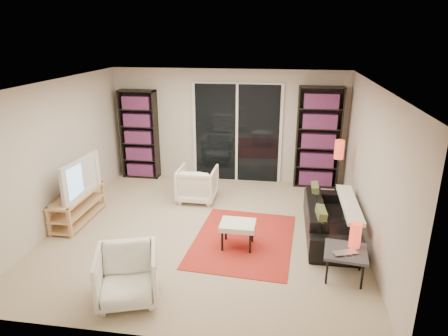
{
  "coord_description": "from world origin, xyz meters",
  "views": [
    {
      "loc": [
        1.19,
        -5.83,
        3.13
      ],
      "look_at": [
        0.25,
        0.3,
        1.0
      ],
      "focal_mm": 32.0,
      "sensor_mm": 36.0,
      "label": 1
    }
  ],
  "objects": [
    {
      "name": "floor",
      "position": [
        0.0,
        0.0,
        0.0
      ],
      "size": [
        5.0,
        5.0,
        0.0
      ],
      "primitive_type": "plane",
      "color": "tan",
      "rests_on": "ground"
    },
    {
      "name": "wall_back",
      "position": [
        0.0,
        2.5,
        1.2
      ],
      "size": [
        5.0,
        0.02,
        2.4
      ],
      "primitive_type": "cube",
      "color": "beige",
      "rests_on": "ground"
    },
    {
      "name": "wall_front",
      "position": [
        0.0,
        -2.5,
        1.2
      ],
      "size": [
        5.0,
        0.02,
        2.4
      ],
      "primitive_type": "cube",
      "color": "beige",
      "rests_on": "ground"
    },
    {
      "name": "wall_left",
      "position": [
        -2.5,
        0.0,
        1.2
      ],
      "size": [
        0.02,
        5.0,
        2.4
      ],
      "primitive_type": "cube",
      "color": "beige",
      "rests_on": "ground"
    },
    {
      "name": "wall_right",
      "position": [
        2.5,
        0.0,
        1.2
      ],
      "size": [
        0.02,
        5.0,
        2.4
      ],
      "primitive_type": "cube",
      "color": "beige",
      "rests_on": "ground"
    },
    {
      "name": "ceiling",
      "position": [
        0.0,
        0.0,
        2.4
      ],
      "size": [
        5.0,
        5.0,
        0.02
      ],
      "primitive_type": "cube",
      "color": "white",
      "rests_on": "wall_back"
    },
    {
      "name": "sliding_door",
      "position": [
        0.2,
        2.46,
        1.05
      ],
      "size": [
        1.92,
        0.08,
        2.16
      ],
      "color": "white",
      "rests_on": "ground"
    },
    {
      "name": "bookshelf_left",
      "position": [
        -1.95,
        2.33,
        0.98
      ],
      "size": [
        0.8,
        0.3,
        1.95
      ],
      "color": "black",
      "rests_on": "ground"
    },
    {
      "name": "bookshelf_right",
      "position": [
        1.9,
        2.33,
        1.05
      ],
      "size": [
        0.9,
        0.3,
        2.1
      ],
      "color": "black",
      "rests_on": "ground"
    },
    {
      "name": "tv_stand",
      "position": [
        -2.26,
        0.02,
        0.26
      ],
      "size": [
        0.41,
        1.29,
        0.5
      ],
      "color": "#D8AA7F",
      "rests_on": "floor"
    },
    {
      "name": "tv",
      "position": [
        -2.24,
        0.02,
        0.82
      ],
      "size": [
        0.23,
        1.1,
        0.63
      ],
      "primitive_type": "imported",
      "rotation": [
        0.0,
        0.0,
        1.49
      ],
      "color": "black",
      "rests_on": "tv_stand"
    },
    {
      "name": "rug",
      "position": [
        0.64,
        -0.25,
        0.01
      ],
      "size": [
        1.65,
        2.15,
        0.01
      ],
      "primitive_type": "cube",
      "rotation": [
        0.0,
        0.0,
        -0.07
      ],
      "color": "red",
      "rests_on": "floor"
    },
    {
      "name": "sofa",
      "position": [
        2.0,
        0.15,
        0.28
      ],
      "size": [
        0.76,
        1.94,
        0.57
      ],
      "primitive_type": "imported",
      "rotation": [
        0.0,
        0.0,
        1.57
      ],
      "color": "black",
      "rests_on": "floor"
    },
    {
      "name": "armchair_back",
      "position": [
        -0.41,
        1.21,
        0.33
      ],
      "size": [
        0.72,
        0.75,
        0.67
      ],
      "primitive_type": "imported",
      "rotation": [
        0.0,
        0.0,
        3.13
      ],
      "color": "white",
      "rests_on": "floor"
    },
    {
      "name": "armchair_front",
      "position": [
        -0.6,
        -1.92,
        0.33
      ],
      "size": [
        0.91,
        0.92,
        0.67
      ],
      "primitive_type": "imported",
      "rotation": [
        0.0,
        0.0,
        0.32
      ],
      "color": "white",
      "rests_on": "floor"
    },
    {
      "name": "ottoman",
      "position": [
        0.58,
        -0.45,
        0.34
      ],
      "size": [
        0.53,
        0.43,
        0.4
      ],
      "color": "white",
      "rests_on": "floor"
    },
    {
      "name": "side_table",
      "position": [
        2.08,
        -1.03,
        0.36
      ],
      "size": [
        0.61,
        0.61,
        0.4
      ],
      "color": "#403F44",
      "rests_on": "floor"
    },
    {
      "name": "laptop",
      "position": [
        2.07,
        -1.16,
        0.41
      ],
      "size": [
        0.37,
        0.31,
        0.03
      ],
      "primitive_type": "imported",
      "rotation": [
        0.0,
        0.0,
        0.36
      ],
      "color": "silver",
      "rests_on": "side_table"
    },
    {
      "name": "table_lamp",
      "position": [
        2.2,
        -0.91,
        0.57
      ],
      "size": [
        0.15,
        0.15,
        0.34
      ],
      "primitive_type": "cylinder",
      "color": "red",
      "rests_on": "side_table"
    },
    {
      "name": "floor_lamp",
      "position": [
        2.2,
        1.35,
        0.96
      ],
      "size": [
        0.19,
        0.19,
        1.27
      ],
      "color": "black",
      "rests_on": "floor"
    }
  ]
}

